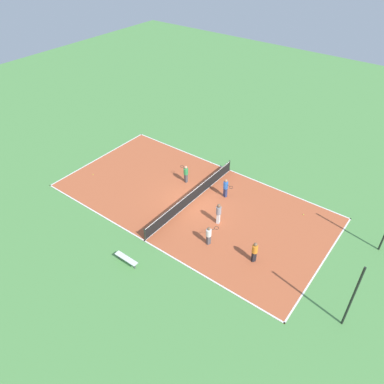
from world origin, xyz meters
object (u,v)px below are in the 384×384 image
player_far_green (186,173)px  player_far_white (209,234)px  tennis_net (192,196)px  tennis_ball_midcourt (304,215)px  player_near_blue (226,187)px  player_baseline_gray (219,212)px  fence_post_back_right (353,297)px  player_center_orange (255,251)px  bench (126,259)px  tennis_ball_left_sideline (93,174)px

player_far_green → player_far_white: 7.13m
tennis_net → tennis_ball_midcourt: tennis_net is taller
player_near_blue → player_baseline_gray: player_baseline_gray is taller
player_far_green → tennis_ball_midcourt: size_ratio=22.18×
tennis_net → player_baseline_gray: bearing=74.6°
player_far_green → player_baseline_gray: (2.51, 4.83, 0.10)m
tennis_net → tennis_ball_midcourt: 8.23m
player_near_blue → player_far_green: bearing=-158.3°
player_near_blue → player_baseline_gray: bearing=-49.1°
player_near_blue → fence_post_back_right: size_ratio=0.36×
player_far_green → player_near_blue: size_ratio=0.94×
player_center_orange → tennis_ball_midcourt: bearing=-155.9°
tennis_net → fence_post_back_right: 13.24m
player_center_orange → player_far_green: bearing=-84.9°
tennis_net → bench: tennis_net is taller
player_far_green → tennis_ball_midcourt: (-1.91, 9.29, -0.82)m
tennis_ball_midcourt → bench: bearing=-32.3°
fence_post_back_right → player_baseline_gray: bearing=-104.9°
player_near_blue → player_baseline_gray: (2.80, 1.24, 0.04)m
tennis_net → player_far_green: 2.58m
tennis_net → player_near_blue: size_ratio=6.51×
player_baseline_gray → player_far_white: 2.17m
player_far_green → player_baseline_gray: bearing=173.0°
bench → player_near_blue: player_near_blue is taller
player_near_blue → tennis_ball_left_sideline: size_ratio=23.54×
tennis_ball_left_sideline → fence_post_back_right: (1.22, 21.34, 2.18)m
tennis_ball_midcourt → player_near_blue: bearing=-74.2°
player_far_green → player_far_white: player_far_green is taller
player_near_blue → fence_post_back_right: 12.33m
tennis_net → player_far_green: player_far_green is taller
tennis_net → player_center_orange: bearing=70.2°
bench → player_baseline_gray: bearing=69.4°
bench → tennis_ball_left_sideline: bearing=150.5°
player_near_blue → tennis_ball_left_sideline: 11.18m
bench → tennis_ball_left_sideline: (-5.16, -9.11, -0.33)m
player_center_orange → player_far_white: (0.47, -3.12, -0.06)m
player_center_orange → player_baseline_gray: (-1.60, -3.76, 0.08)m
player_baseline_gray → player_far_white: size_ratio=1.15×
tennis_net → fence_post_back_right: bearing=75.0°
tennis_ball_midcourt → fence_post_back_right: fence_post_back_right is taller
player_baseline_gray → tennis_ball_midcourt: bearing=-60.1°
bench → tennis_net: bearing=93.6°
player_far_green → player_center_orange: 9.52m
fence_post_back_right → player_far_white: bearing=-93.3°
bench → player_far_white: player_far_white is taller
tennis_net → tennis_ball_left_sideline: (2.19, -8.66, -0.47)m
tennis_ball_midcourt → player_far_green: bearing=-78.4°
player_center_orange → fence_post_back_right: fence_post_back_right is taller
player_center_orange → player_near_blue: bearing=-100.7°
player_near_blue → player_far_white: size_ratio=1.10×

